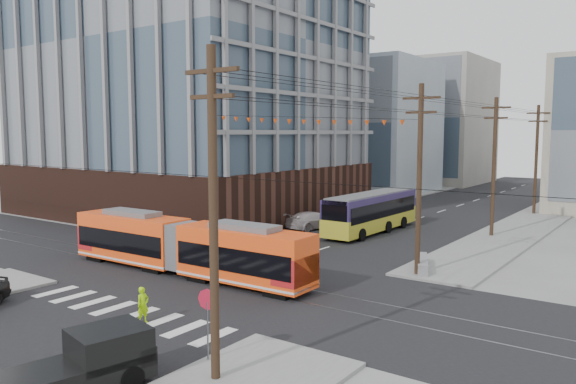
% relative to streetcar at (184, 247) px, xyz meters
% --- Properties ---
extents(ground, '(160.00, 160.00, 0.00)m').
position_rel_streetcar_xyz_m(ground, '(2.78, -3.53, -1.64)').
color(ground, slate).
extents(office_building, '(30.00, 25.00, 28.60)m').
position_rel_streetcar_xyz_m(office_building, '(-19.22, 19.47, 12.66)').
color(office_building, '#381E16').
rests_on(office_building, ground).
extents(bg_bldg_nw_near, '(18.00, 16.00, 18.00)m').
position_rel_streetcar_xyz_m(bg_bldg_nw_near, '(-14.22, 48.47, 7.36)').
color(bg_bldg_nw_near, '#8C99A5').
rests_on(bg_bldg_nw_near, ground).
extents(bg_bldg_nw_far, '(16.00, 18.00, 20.00)m').
position_rel_streetcar_xyz_m(bg_bldg_nw_far, '(-11.22, 68.47, 8.36)').
color(bg_bldg_nw_far, gray).
rests_on(bg_bldg_nw_far, ground).
extents(utility_pole_near, '(0.30, 0.30, 11.00)m').
position_rel_streetcar_xyz_m(utility_pole_near, '(11.28, -9.53, 3.86)').
color(utility_pole_near, black).
rests_on(utility_pole_near, ground).
extents(utility_pole_far, '(0.30, 0.30, 11.00)m').
position_rel_streetcar_xyz_m(utility_pole_far, '(11.28, 52.47, 3.86)').
color(utility_pole_far, black).
rests_on(utility_pole_far, ground).
extents(streetcar, '(17.09, 2.68, 3.29)m').
position_rel_streetcar_xyz_m(streetcar, '(0.00, 0.00, 0.00)').
color(streetcar, '#FF4C14').
rests_on(streetcar, ground).
extents(city_bus, '(2.74, 11.94, 3.37)m').
position_rel_streetcar_xyz_m(city_bus, '(2.49, 18.94, 0.04)').
color(city_bus, '#2B1E4A').
rests_on(city_bus, ground).
extents(pickup_truck, '(3.21, 5.86, 1.88)m').
position_rel_streetcar_xyz_m(pickup_truck, '(8.17, -13.16, -0.70)').
color(pickup_truck, black).
rests_on(pickup_truck, ground).
extents(parked_car_silver, '(3.02, 4.56, 1.42)m').
position_rel_streetcar_xyz_m(parked_car_silver, '(-2.60, 9.65, -0.93)').
color(parked_car_silver, '#B7BCC5').
rests_on(parked_car_silver, ground).
extents(parked_car_white, '(3.35, 5.55, 1.51)m').
position_rel_streetcar_xyz_m(parked_car_white, '(-2.36, 17.46, -0.89)').
color(parked_car_white, beige).
rests_on(parked_car_white, ground).
extents(parked_car_grey, '(2.97, 4.79, 1.24)m').
position_rel_streetcar_xyz_m(parked_car_grey, '(-2.68, 21.86, -1.02)').
color(parked_car_grey, slate).
rests_on(parked_car_grey, ground).
extents(pedestrian, '(0.41, 0.60, 1.61)m').
position_rel_streetcar_xyz_m(pedestrian, '(4.74, -7.07, -0.84)').
color(pedestrian, '#A3EC06').
rests_on(pedestrian, ground).
extents(stop_sign, '(0.90, 0.90, 2.56)m').
position_rel_streetcar_xyz_m(stop_sign, '(10.02, -8.56, -0.36)').
color(stop_sign, '#AF172F').
rests_on(stop_sign, ground).
extents(jersey_barrier, '(2.29, 3.87, 0.77)m').
position_rel_streetcar_xyz_m(jersey_barrier, '(11.08, 8.79, -1.26)').
color(jersey_barrier, gray).
rests_on(jersey_barrier, ground).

